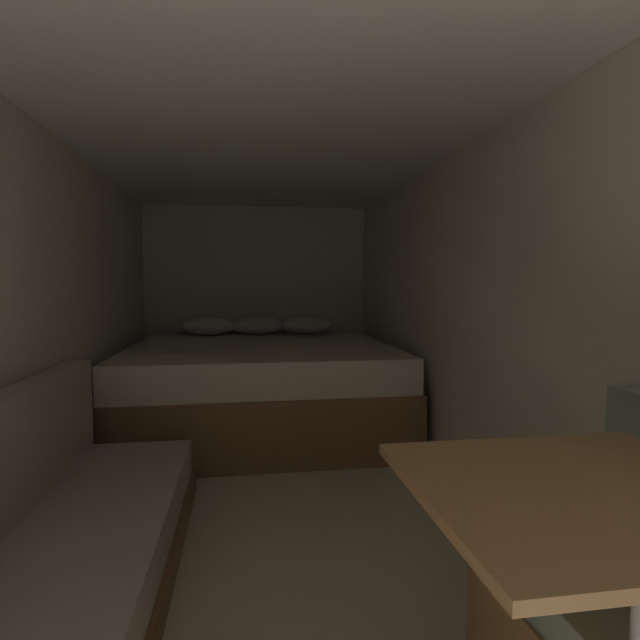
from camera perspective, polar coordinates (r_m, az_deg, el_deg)
ground_plane at (r=2.70m, az=-5.42°, el=-21.97°), size 7.24×7.24×0.00m
wall_back at (r=5.07m, az=-7.25°, el=1.81°), size 2.31×0.05×1.96m
wall_left at (r=2.62m, az=-30.99°, el=-0.94°), size 0.05×5.24×1.96m
wall_right at (r=2.74m, az=18.70°, el=-0.38°), size 0.05×5.24×1.96m
ceiling_slab at (r=2.55m, az=-5.76°, el=22.43°), size 2.31×5.24×0.05m
bed at (r=4.12m, az=-6.78°, el=-7.50°), size 2.09×1.96×0.87m
sofa_left at (r=1.89m, az=-32.03°, el=-26.71°), size 0.66×2.71×0.78m
dinette_table at (r=1.26m, az=28.36°, el=-20.96°), size 0.71×0.65×0.77m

